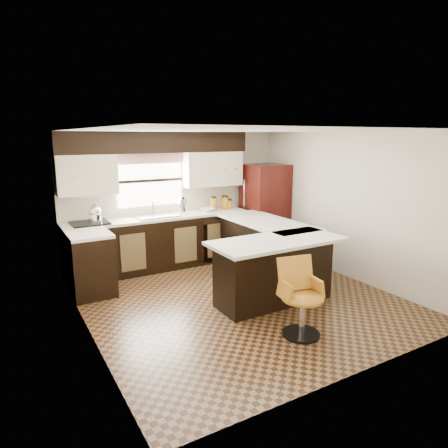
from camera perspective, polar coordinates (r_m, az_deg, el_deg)
floor at (r=5.95m, az=2.01°, el=-10.57°), size 4.40×4.40×0.00m
ceiling at (r=5.47m, az=2.20°, el=13.23°), size 4.40×4.40×0.00m
wall_back at (r=7.51m, az=-6.86°, el=3.75°), size 4.40×0.00×4.40m
wall_front at (r=3.96m, az=19.32°, el=-4.78°), size 4.40×0.00×4.40m
wall_left at (r=4.84m, az=-19.50°, el=-1.73°), size 0.00×4.40×4.40m
wall_right at (r=6.92m, az=17.02°, el=2.55°), size 0.00×4.40×4.40m
base_cab_back at (r=7.23m, az=-9.05°, el=-2.74°), size 3.30×0.60×0.90m
base_cab_left at (r=6.27m, az=-18.48°, el=-5.60°), size 0.60×0.70×0.90m
counter_back at (r=7.12m, az=-9.18°, el=0.93°), size 3.30×0.60×0.04m
counter_left at (r=6.15m, az=-18.78°, el=-1.41°), size 0.60×0.70×0.04m
soffit at (r=7.12m, az=-9.53°, el=11.44°), size 3.40×0.35×0.36m
upper_cab_left at (r=6.81m, az=-19.08°, el=6.68°), size 0.94×0.35×0.64m
upper_cab_right at (r=7.59m, az=-1.67°, el=7.88°), size 1.14×0.35×0.64m
window_pane at (r=7.27m, az=-10.51°, el=6.13°), size 1.20×0.02×0.90m
valance at (r=7.20m, az=-10.53°, el=9.18°), size 1.30×0.06×0.18m
sink at (r=7.08m, az=-9.51°, el=1.16°), size 0.75×0.45×0.03m
dishwasher at (r=7.39m, az=-0.99°, el=-2.41°), size 0.58×0.03×0.78m
cooktop at (r=6.77m, az=-18.63°, el=0.14°), size 0.58×0.50×0.02m
peninsula_long at (r=6.76m, az=5.71°, el=-3.71°), size 0.60×1.95×0.90m
peninsula_return at (r=5.72m, az=7.13°, el=-6.80°), size 1.65×0.60×0.90m
counter_pen_long at (r=6.67m, az=6.15°, el=0.25°), size 0.84×1.95×0.04m
counter_pen_return at (r=5.50m, az=7.66°, el=-2.44°), size 1.89×0.84×0.04m
refrigerator at (r=7.98m, az=5.83°, el=2.06°), size 0.77×0.74×1.79m
bar_chair at (r=4.84m, az=11.17°, el=-10.44°), size 0.57×0.57×0.92m
kettle at (r=6.76m, az=-17.96°, el=1.52°), size 0.21×0.21×0.29m
percolator at (r=7.26m, az=-5.89°, el=2.53°), size 0.15×0.15×0.27m
mixing_bowl at (r=7.49m, az=-2.43°, el=2.07°), size 0.27×0.27×0.06m
canister_large at (r=7.56m, az=-1.49°, el=2.84°), size 0.12×0.12×0.23m
canister_med at (r=7.68m, az=0.13°, el=2.99°), size 0.14×0.14×0.23m
canister_small at (r=7.73m, az=0.66°, el=2.79°), size 0.14×0.14×0.17m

